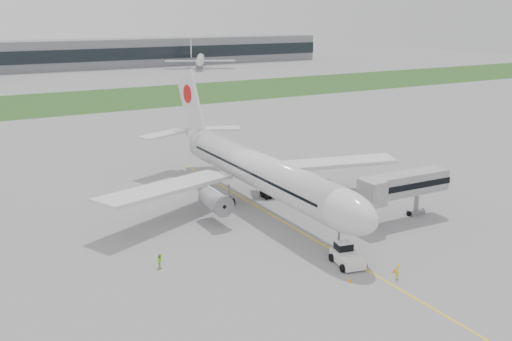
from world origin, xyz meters
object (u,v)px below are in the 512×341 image
airliner (255,168)px  pushback_tug (347,255)px  ground_crew_near (397,271)px  jet_bridge (400,186)px

airliner → pushback_tug: airliner is taller
ground_crew_near → airliner: bearing=-123.1°
airliner → jet_bridge: bearing=-47.0°
pushback_tug → jet_bridge: 17.11m
pushback_tug → jet_bridge: (14.82, 7.63, 3.88)m
airliner → jet_bridge: 20.41m
pushback_tug → ground_crew_near: (2.35, -5.58, -0.14)m
airliner → pushback_tug: bearing=-92.3°
jet_bridge → ground_crew_near: size_ratio=8.13×
jet_bridge → ground_crew_near: 18.61m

